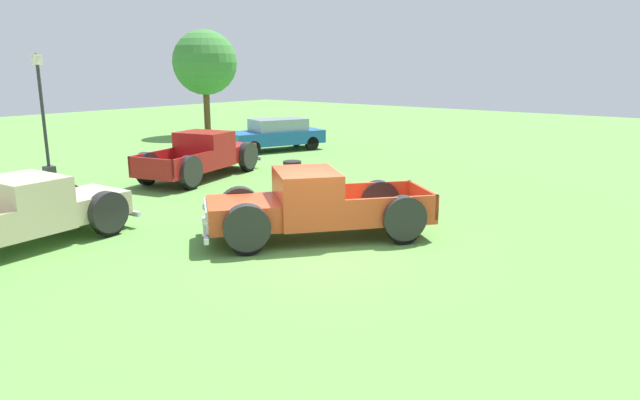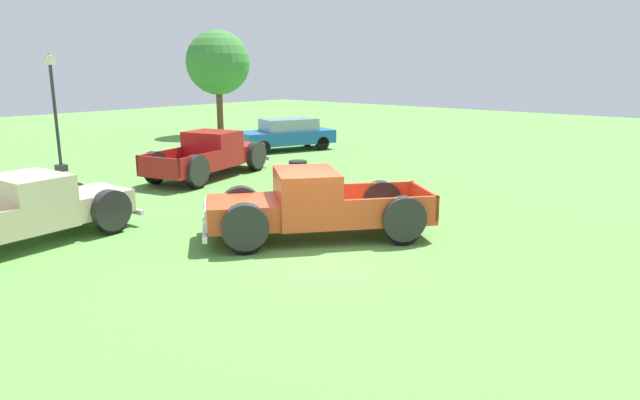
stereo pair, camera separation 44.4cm
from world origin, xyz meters
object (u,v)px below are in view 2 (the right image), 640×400
(lamp_post_near, at_px, (55,110))
(pickup_truck_foreground, at_px, (304,206))
(sedan_distant_a, at_px, (287,134))
(trash_can, at_px, (298,175))
(pickup_truck_behind_left, at_px, (35,210))
(pickup_truck_behind_right, at_px, (214,154))
(oak_tree_east, at_px, (218,63))

(lamp_post_near, bearing_deg, pickup_truck_foreground, -91.56)
(sedan_distant_a, bearing_deg, trash_can, -133.91)
(pickup_truck_behind_left, xyz_separation_m, sedan_distant_a, (14.05, 5.57, 0.04))
(trash_can, bearing_deg, sedan_distant_a, 46.09)
(pickup_truck_behind_left, distance_m, pickup_truck_behind_right, 8.39)
(sedan_distant_a, height_order, lamp_post_near, lamp_post_near)
(pickup_truck_behind_left, xyz_separation_m, oak_tree_east, (15.87, 12.62, 3.34))
(pickup_truck_behind_left, bearing_deg, trash_can, -5.82)
(lamp_post_near, relative_size, oak_tree_east, 0.74)
(lamp_post_near, xyz_separation_m, oak_tree_east, (11.38, 4.29, 1.78))
(sedan_distant_a, distance_m, trash_can, 8.85)
(oak_tree_east, bearing_deg, sedan_distant_a, -104.46)
(pickup_truck_foreground, xyz_separation_m, trash_can, (3.78, 3.67, -0.29))
(oak_tree_east, bearing_deg, trash_can, -120.64)
(pickup_truck_foreground, relative_size, lamp_post_near, 1.19)
(pickup_truck_behind_left, xyz_separation_m, trash_can, (7.91, -0.81, -0.26))
(trash_can, height_order, oak_tree_east, oak_tree_east)
(pickup_truck_foreground, xyz_separation_m, lamp_post_near, (0.35, 12.82, 1.53))
(trash_can, bearing_deg, pickup_truck_behind_right, 92.24)
(sedan_distant_a, bearing_deg, lamp_post_near, 163.85)
(pickup_truck_foreground, distance_m, trash_can, 5.27)
(lamp_post_near, distance_m, oak_tree_east, 12.29)
(pickup_truck_behind_left, xyz_separation_m, pickup_truck_behind_right, (7.76, 3.21, 0.03))
(pickup_truck_behind_right, height_order, lamp_post_near, lamp_post_near)
(pickup_truck_behind_left, bearing_deg, pickup_truck_behind_right, 22.48)
(pickup_truck_foreground, relative_size, trash_can, 5.51)
(lamp_post_near, bearing_deg, oak_tree_east, 20.63)
(pickup_truck_foreground, distance_m, pickup_truck_behind_left, 6.09)
(pickup_truck_behind_right, height_order, sedan_distant_a, pickup_truck_behind_right)
(pickup_truck_behind_right, distance_m, sedan_distant_a, 6.72)
(pickup_truck_foreground, bearing_deg, lamp_post_near, 88.44)
(pickup_truck_foreground, distance_m, lamp_post_near, 12.91)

